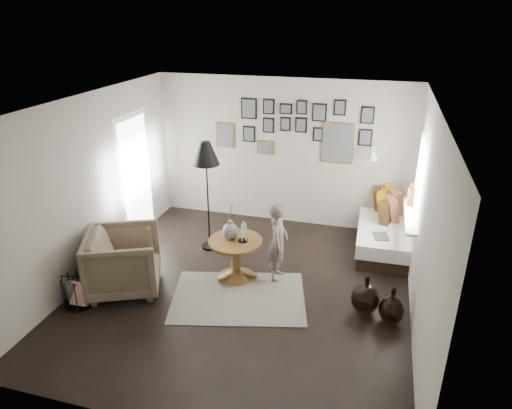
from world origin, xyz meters
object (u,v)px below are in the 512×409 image
(armchair, at_px, (124,261))
(magazine_basket, at_px, (77,291))
(daybed, at_px, (384,227))
(child, at_px, (278,242))
(demijohn_small, at_px, (392,310))
(demijohn_large, at_px, (365,299))
(floor_lamp, at_px, (206,157))
(vase, at_px, (230,228))
(pedestal_table, at_px, (236,260))

(armchair, bearing_deg, magazine_basket, 118.01)
(daybed, bearing_deg, child, -134.78)
(demijohn_small, bearing_deg, child, 158.58)
(demijohn_large, bearing_deg, armchair, -174.22)
(floor_lamp, bearing_deg, demijohn_large, -23.74)
(armchair, height_order, demijohn_large, armchair)
(armchair, height_order, child, child)
(vase, distance_m, demijohn_small, 2.40)
(pedestal_table, height_order, demijohn_large, pedestal_table)
(vase, distance_m, child, 0.70)
(armchair, bearing_deg, child, -90.69)
(demijohn_large, bearing_deg, child, 158.22)
(vase, distance_m, floor_lamp, 1.24)
(magazine_basket, xyz_separation_m, child, (2.39, 1.36, 0.37))
(daybed, xyz_separation_m, floor_lamp, (-2.75, -0.91, 1.25))
(demijohn_small, bearing_deg, vase, 167.40)
(vase, height_order, demijohn_large, vase)
(demijohn_large, height_order, demijohn_small, demijohn_large)
(magazine_basket, relative_size, demijohn_small, 0.88)
(magazine_basket, height_order, demijohn_small, demijohn_small)
(floor_lamp, distance_m, magazine_basket, 2.63)
(magazine_basket, xyz_separation_m, demijohn_large, (3.67, 0.85, -0.00))
(magazine_basket, bearing_deg, daybed, 36.85)
(magazine_basket, bearing_deg, child, 29.68)
(pedestal_table, height_order, floor_lamp, floor_lamp)
(armchair, bearing_deg, pedestal_table, -87.08)
(magazine_basket, bearing_deg, pedestal_table, 34.06)
(armchair, distance_m, floor_lamp, 1.96)
(daybed, height_order, demijohn_small, daybed)
(armchair, height_order, demijohn_small, armchair)
(demijohn_large, bearing_deg, pedestal_table, 168.83)
(floor_lamp, xyz_separation_m, magazine_basket, (-1.10, -1.98, -1.33))
(child, bearing_deg, demijohn_large, -115.47)
(child, bearing_deg, floor_lamp, 60.68)
(demijohn_large, bearing_deg, magazine_basket, -166.93)
(daybed, distance_m, child, 2.13)
(child, bearing_deg, pedestal_table, 99.98)
(floor_lamp, relative_size, magazine_basket, 4.10)
(daybed, xyz_separation_m, child, (-1.46, -1.53, 0.29))
(armchair, bearing_deg, demijohn_small, -110.35)
(daybed, height_order, child, child)
(demijohn_large, bearing_deg, vase, 168.71)
(daybed, height_order, armchair, daybed)
(demijohn_small, bearing_deg, daybed, 93.82)
(floor_lamp, bearing_deg, vase, -49.97)
(pedestal_table, distance_m, daybed, 2.64)
(child, bearing_deg, demijohn_small, -115.10)
(floor_lamp, bearing_deg, child, -25.63)
(demijohn_large, bearing_deg, floor_lamp, 156.26)
(vase, bearing_deg, child, 10.42)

